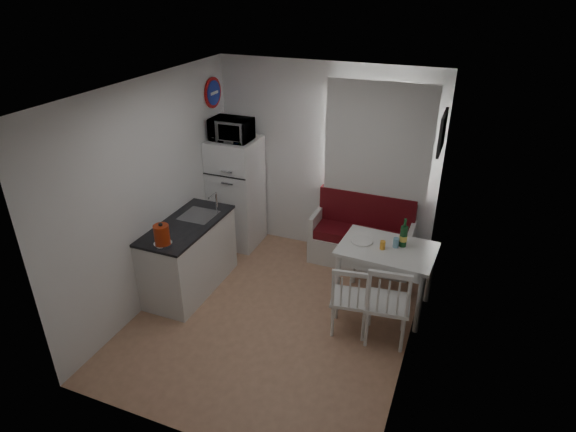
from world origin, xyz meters
name	(u,v)px	position (x,y,z in m)	size (l,w,h in m)	color
floor	(275,316)	(0.00, 0.00, 0.00)	(3.00, 3.50, 0.02)	#AA7A5A
ceiling	(272,89)	(0.00, 0.00, 2.60)	(3.00, 3.50, 0.02)	white
wall_back	(325,161)	(0.00, 1.75, 1.30)	(3.00, 0.02, 2.60)	white
wall_front	(179,316)	(0.00, -1.75, 1.30)	(3.00, 0.02, 2.60)	white
wall_left	(153,194)	(-1.50, 0.00, 1.30)	(0.02, 3.50, 2.60)	white
wall_right	(421,243)	(1.50, 0.00, 1.30)	(0.02, 3.50, 2.60)	white
window	(379,145)	(0.70, 1.72, 1.62)	(1.22, 0.06, 1.47)	white
curtain	(378,143)	(0.70, 1.65, 1.68)	(1.35, 0.02, 1.50)	white
kitchen_counter	(190,256)	(-1.20, 0.16, 0.46)	(0.62, 1.32, 1.16)	white
wall_sign	(213,93)	(-1.47, 1.45, 2.15)	(0.40, 0.40, 0.03)	navy
picture_frame	(442,132)	(1.48, 1.10, 2.05)	(0.04, 0.52, 0.42)	black
bench	(362,241)	(0.63, 1.51, 0.32)	(1.36, 0.52, 0.97)	white
dining_table	(387,254)	(1.10, 0.67, 0.70)	(1.10, 0.80, 0.79)	white
chair_left	(349,294)	(0.85, 0.01, 0.54)	(0.46, 0.45, 0.47)	white
chair_right	(387,298)	(1.25, 0.00, 0.60)	(0.50, 0.48, 0.52)	white
fridge	(237,193)	(-1.18, 1.40, 0.79)	(0.63, 0.63, 1.57)	white
microwave	(231,129)	(-1.18, 1.35, 1.72)	(0.53, 0.36, 0.29)	white
kettle	(162,235)	(-1.15, -0.38, 1.03)	(0.20, 0.20, 0.27)	#A52B0D
wine_bottle	(404,233)	(1.25, 0.77, 0.97)	(0.09, 0.09, 0.35)	#15431E
drinking_glass_orange	(383,245)	(1.05, 0.62, 0.84)	(0.06, 0.06, 0.10)	#FDA62A
drinking_glass_blue	(396,243)	(1.18, 0.72, 0.85)	(0.07, 0.07, 0.11)	#74ABC5
plate	(362,241)	(0.80, 0.69, 0.80)	(0.25, 0.25, 0.02)	white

